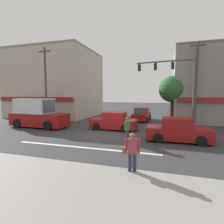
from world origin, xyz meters
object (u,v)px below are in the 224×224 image
at_px(traffic_light_mast, 177,80).
at_px(sedan_waiting_far, 178,131).
at_px(street_tree, 172,89).
at_px(sedan_parked_curbside, 114,122).
at_px(sedan_crossing_leftbound, 142,115).
at_px(utility_pole_near_left, 46,85).
at_px(box_truck_crossing_center, 38,114).
at_px(pedestrian_mid_crossing, 127,128).
at_px(pedestrian_foreground_with_bag, 132,151).
at_px(utility_pole_far_right, 196,83).

height_order(traffic_light_mast, sedan_waiting_far, traffic_light_mast).
distance_m(street_tree, sedan_parked_curbside, 8.15).
bearing_deg(sedan_crossing_leftbound, street_tree, -12.42).
relative_size(street_tree, utility_pole_near_left, 0.65).
height_order(traffic_light_mast, box_truck_crossing_center, traffic_light_mast).
distance_m(sedan_waiting_far, sedan_crossing_leftbound, 9.60).
bearing_deg(pedestrian_mid_crossing, street_tree, 72.14).
relative_size(pedestrian_foreground_with_bag, pedestrian_mid_crossing, 1.00).
bearing_deg(utility_pole_far_right, pedestrian_mid_crossing, -123.38).
bearing_deg(box_truck_crossing_center, utility_pole_far_right, 18.47).
bearing_deg(street_tree, sedan_parked_curbside, -132.47).
height_order(utility_pole_far_right, sedan_waiting_far, utility_pole_far_right).
height_order(utility_pole_far_right, box_truck_crossing_center, utility_pole_far_right).
bearing_deg(sedan_crossing_leftbound, pedestrian_mid_crossing, -88.05).
bearing_deg(street_tree, box_truck_crossing_center, -152.38).
distance_m(box_truck_crossing_center, pedestrian_foreground_with_bag, 12.91).
xyz_separation_m(sedan_waiting_far, pedestrian_mid_crossing, (-3.17, -1.33, 0.24)).
xyz_separation_m(utility_pole_near_left, sedan_parked_curbside, (7.73, -0.92, -3.44)).
xyz_separation_m(sedan_parked_curbside, pedestrian_foreground_with_bag, (3.16, -8.42, 0.24)).
bearing_deg(pedestrian_foreground_with_bag, utility_pole_far_right, 71.79).
distance_m(sedan_crossing_leftbound, pedestrian_mid_crossing, 10.27).
bearing_deg(traffic_light_mast, sedan_crossing_leftbound, 123.20).
bearing_deg(pedestrian_mid_crossing, utility_pole_far_right, 56.62).
height_order(street_tree, traffic_light_mast, traffic_light_mast).
xyz_separation_m(sedan_waiting_far, sedan_parked_curbside, (-5.22, 2.59, 0.00)).
distance_m(utility_pole_near_left, pedestrian_foreground_with_bag, 14.70).
bearing_deg(pedestrian_foreground_with_bag, box_truck_crossing_center, 144.53).
relative_size(sedan_waiting_far, box_truck_crossing_center, 0.72).
relative_size(utility_pole_near_left, traffic_light_mast, 1.29).
xyz_separation_m(utility_pole_near_left, traffic_light_mast, (13.01, -0.05, 0.15)).
relative_size(utility_pole_far_right, sedan_parked_curbside, 1.96).
height_order(box_truck_crossing_center, sedan_crossing_leftbound, box_truck_crossing_center).
xyz_separation_m(street_tree, pedestrian_foreground_with_bag, (-1.95, -14.01, -2.76)).
distance_m(street_tree, traffic_light_mast, 4.76).
bearing_deg(box_truck_crossing_center, utility_pole_near_left, 101.59).
relative_size(box_truck_crossing_center, sedan_crossing_leftbound, 1.36).
distance_m(sedan_waiting_far, pedestrian_mid_crossing, 3.45).
height_order(street_tree, sedan_waiting_far, street_tree).
bearing_deg(box_truck_crossing_center, street_tree, 27.62).
bearing_deg(pedestrian_foreground_with_bag, sedan_parked_curbside, 110.58).
relative_size(sedan_waiting_far, sedan_crossing_leftbound, 0.98).
bearing_deg(sedan_waiting_far, traffic_light_mast, 89.09).
relative_size(utility_pole_near_left, sedan_waiting_far, 1.95).
bearing_deg(traffic_light_mast, utility_pole_far_right, 57.53).
bearing_deg(utility_pole_near_left, sedan_waiting_far, -15.17).
xyz_separation_m(traffic_light_mast, pedestrian_foreground_with_bag, (-2.12, -9.29, -3.35)).
height_order(utility_pole_near_left, traffic_light_mast, utility_pole_near_left).
bearing_deg(sedan_waiting_far, pedestrian_foreground_with_bag, -109.47).
bearing_deg(box_truck_crossing_center, sedan_waiting_far, -7.52).
bearing_deg(street_tree, sedan_crossing_leftbound, 167.58).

